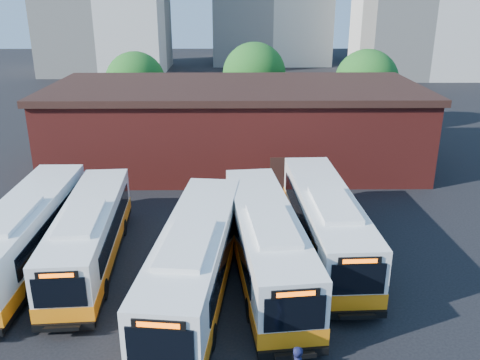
{
  "coord_description": "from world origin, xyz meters",
  "views": [
    {
      "loc": [
        -0.02,
        -19.32,
        13.09
      ],
      "look_at": [
        0.23,
        5.99,
        3.71
      ],
      "focal_mm": 38.0,
      "sensor_mm": 36.0,
      "label": 1
    }
  ],
  "objects_px": {
    "bus_midwest": "(195,264)",
    "bus_farwest": "(26,236)",
    "bus_east": "(325,225)",
    "bus_west": "(90,237)",
    "bus_mideast": "(266,246)"
  },
  "relations": [
    {
      "from": "bus_west",
      "to": "bus_east",
      "type": "height_order",
      "value": "bus_east"
    },
    {
      "from": "bus_farwest",
      "to": "bus_east",
      "type": "xyz_separation_m",
      "value": [
        15.25,
        1.08,
        0.02
      ]
    },
    {
      "from": "bus_farwest",
      "to": "bus_midwest",
      "type": "height_order",
      "value": "bus_midwest"
    },
    {
      "from": "bus_midwest",
      "to": "bus_farwest",
      "type": "bearing_deg",
      "value": 167.16
    },
    {
      "from": "bus_midwest",
      "to": "bus_east",
      "type": "bearing_deg",
      "value": 38.11
    },
    {
      "from": "bus_midwest",
      "to": "bus_east",
      "type": "distance_m",
      "value": 7.71
    },
    {
      "from": "bus_mideast",
      "to": "bus_east",
      "type": "relative_size",
      "value": 1.01
    },
    {
      "from": "bus_east",
      "to": "bus_west",
      "type": "bearing_deg",
      "value": -177.28
    },
    {
      "from": "bus_west",
      "to": "bus_east",
      "type": "distance_m",
      "value": 12.11
    },
    {
      "from": "bus_midwest",
      "to": "bus_east",
      "type": "xyz_separation_m",
      "value": [
        6.54,
        4.08,
        -0.03
      ]
    },
    {
      "from": "bus_east",
      "to": "bus_midwest",
      "type": "bearing_deg",
      "value": -150.43
    },
    {
      "from": "bus_mideast",
      "to": "bus_farwest",
      "type": "bearing_deg",
      "value": 167.86
    },
    {
      "from": "bus_west",
      "to": "bus_midwest",
      "type": "relative_size",
      "value": 0.92
    },
    {
      "from": "bus_west",
      "to": "bus_east",
      "type": "xyz_separation_m",
      "value": [
        12.06,
        1.08,
        0.11
      ]
    },
    {
      "from": "bus_farwest",
      "to": "bus_west",
      "type": "relative_size",
      "value": 1.05
    }
  ]
}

